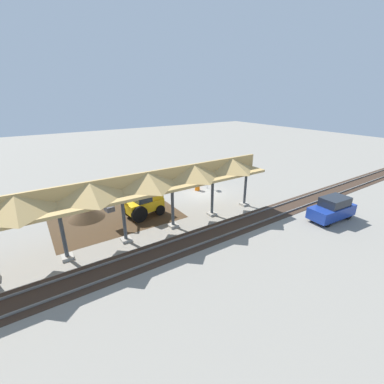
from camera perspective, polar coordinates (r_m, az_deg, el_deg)
The scene contains 9 objects.
ground_plane at distance 27.80m, azimuth 2.52°, elevation -0.21°, with size 120.00×120.00×0.00m, color gray.
dirt_work_zone at distance 23.37m, azimuth -16.41°, elevation -5.30°, with size 10.40×7.00×0.01m, color #42301E.
platform_canopy at distance 17.84m, azimuth -15.59°, elevation 1.17°, with size 24.75×3.20×4.90m.
rail_tracks at distance 22.65m, azimuth 13.87°, elevation -5.83°, with size 60.00×2.58×0.15m.
stop_sign at distance 28.72m, azimuth 3.44°, elevation 3.84°, with size 0.61×0.50×2.23m.
backhoe at distance 22.40m, azimuth -10.76°, elevation -2.38°, with size 5.14×2.03×2.82m.
dirt_mound at distance 24.01m, azimuth -22.30°, elevation -5.34°, with size 6.11×6.11×2.32m, color #42301E.
distant_parked_car at distance 24.59m, azimuth 28.73°, elevation -3.28°, with size 4.32×2.05×1.98m.
traffic_barrel at distance 28.44m, azimuth 1.19°, elevation 1.25°, with size 0.56×0.56×0.90m, color orange.
Camera 1 is at (15.36, 20.95, 9.90)m, focal length 24.00 mm.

